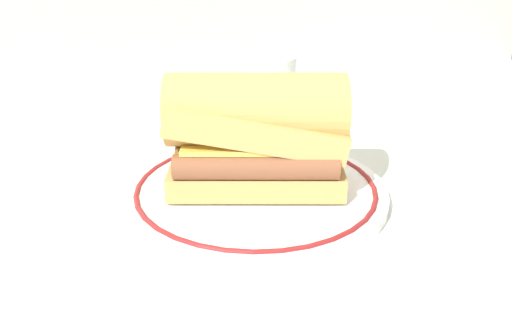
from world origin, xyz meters
TOP-DOWN VIEW (x-y plane):
  - ground_plane at (0.00, 0.00)m, footprint 1.50×1.50m
  - plate at (-0.03, -0.02)m, footprint 0.29×0.29m
  - sausage_sandwich at (-0.03, -0.02)m, footprint 0.21×0.16m
  - drinking_glass at (0.08, 0.18)m, footprint 0.07×0.07m

SIDE VIEW (x-z plane):
  - ground_plane at x=0.00m, z-range 0.00..0.00m
  - plate at x=-0.03m, z-range 0.00..0.02m
  - drinking_glass at x=0.08m, z-range -0.01..0.10m
  - sausage_sandwich at x=-0.03m, z-range 0.01..0.14m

